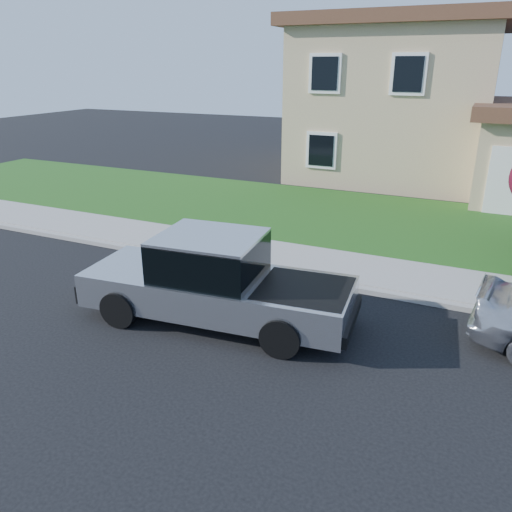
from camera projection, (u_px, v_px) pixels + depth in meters
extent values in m
plane|color=black|center=(233.00, 332.00, 9.85)|extent=(80.00, 80.00, 0.00)
cube|color=gray|center=(325.00, 283.00, 11.90)|extent=(40.00, 0.20, 0.12)
cube|color=gray|center=(338.00, 267.00, 12.83)|extent=(40.00, 2.00, 0.15)
cube|color=#154914|center=(375.00, 221.00, 16.66)|extent=(40.00, 7.00, 0.10)
cube|color=tan|center=(398.00, 104.00, 23.12)|extent=(8.00, 9.00, 6.40)
cube|color=#4C2D1E|center=(406.00, 24.00, 21.90)|extent=(8.80, 9.80, 0.50)
cube|color=white|center=(325.00, 74.00, 19.62)|extent=(1.30, 0.10, 1.50)
cube|color=white|center=(408.00, 74.00, 18.37)|extent=(1.30, 0.10, 1.50)
cube|color=black|center=(321.00, 150.00, 20.69)|extent=(1.30, 0.10, 1.50)
cylinder|color=black|center=(120.00, 309.00, 9.96)|extent=(0.78, 0.35, 0.76)
cylinder|color=black|center=(163.00, 276.00, 11.49)|extent=(0.78, 0.35, 0.76)
cylinder|color=black|center=(281.00, 337.00, 8.92)|extent=(0.78, 0.35, 0.76)
cylinder|color=black|center=(305.00, 297.00, 10.46)|extent=(0.78, 0.35, 0.76)
cube|color=silver|center=(217.00, 291.00, 10.09)|extent=(5.55, 2.38, 0.68)
cube|color=black|center=(210.00, 257.00, 9.87)|extent=(2.14, 1.94, 0.80)
cube|color=silver|center=(209.00, 237.00, 9.72)|extent=(2.14, 1.94, 0.08)
cube|color=black|center=(304.00, 289.00, 9.42)|extent=(1.85, 1.76, 0.06)
cube|color=black|center=(104.00, 279.00, 10.98)|extent=(0.28, 1.80, 0.38)
cube|color=black|center=(352.00, 320.00, 9.31)|extent=(0.28, 1.80, 0.24)
cube|color=black|center=(198.00, 241.00, 11.04)|extent=(0.13, 0.22, 0.17)
imported|color=#DC8578|center=(206.00, 259.00, 11.49)|extent=(0.63, 0.51, 1.49)
cylinder|color=beige|center=(205.00, 228.00, 11.21)|extent=(0.40, 0.40, 0.04)
cylinder|color=beige|center=(205.00, 225.00, 11.19)|extent=(0.20, 0.20, 0.14)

